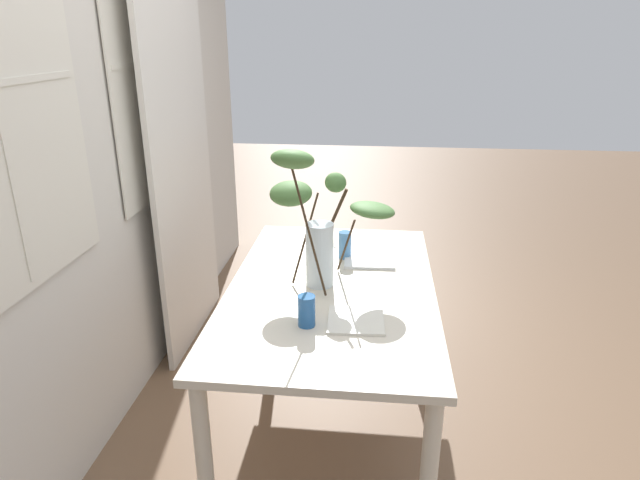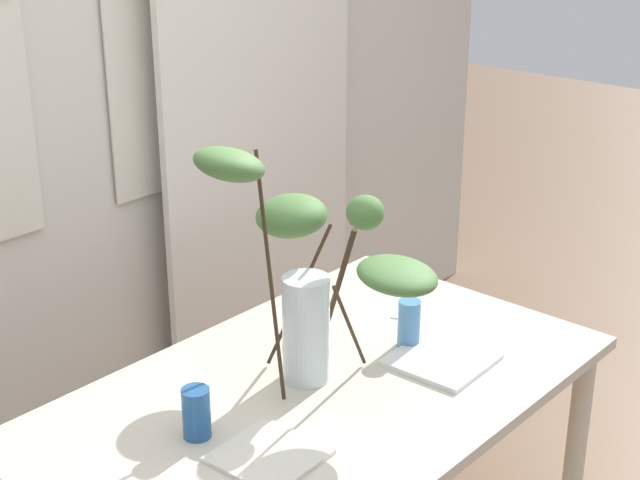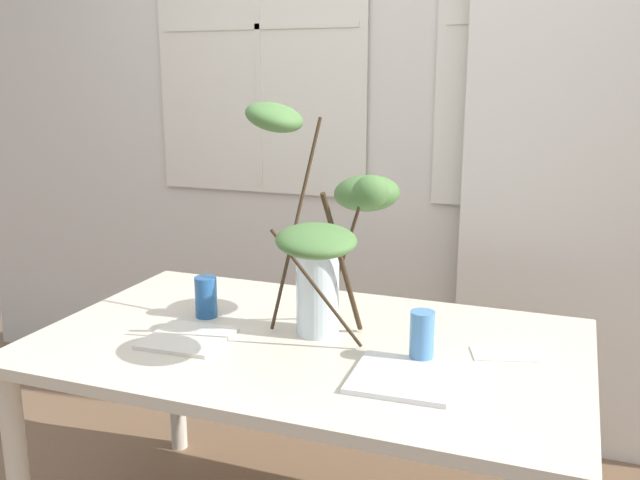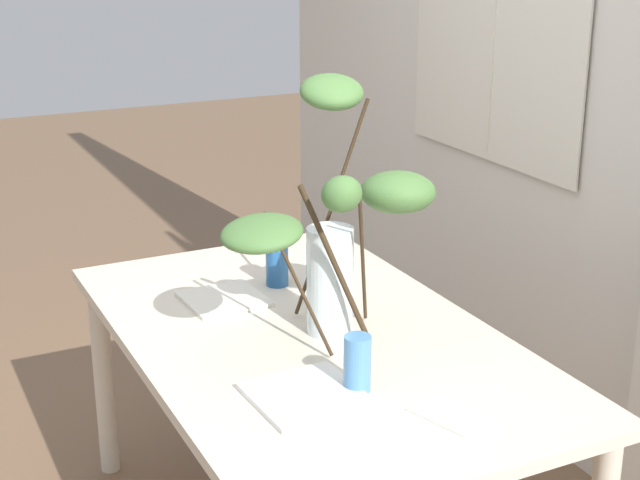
{
  "view_description": "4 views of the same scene",
  "coord_description": "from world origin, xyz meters",
  "px_view_note": "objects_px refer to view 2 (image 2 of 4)",
  "views": [
    {
      "loc": [
        -2.28,
        -0.18,
        1.82
      ],
      "look_at": [
        0.01,
        0.06,
        0.94
      ],
      "focal_mm": 30.64,
      "sensor_mm": 36.0,
      "label": 1
    },
    {
      "loc": [
        -1.67,
        -1.47,
        2.03
      ],
      "look_at": [
        0.08,
        0.07,
        1.1
      ],
      "focal_mm": 53.83,
      "sensor_mm": 36.0,
      "label": 2
    },
    {
      "loc": [
        0.69,
        -1.74,
        1.47
      ],
      "look_at": [
        0.01,
        0.08,
        1.0
      ],
      "focal_mm": 38.64,
      "sensor_mm": 36.0,
      "label": 3
    },
    {
      "loc": [
        2.15,
        -1.03,
        1.81
      ],
      "look_at": [
        0.01,
        0.03,
        0.99
      ],
      "focal_mm": 53.83,
      "sensor_mm": 36.0,
      "label": 4
    }
  ],
  "objects_px": {
    "vase_with_branches": "(310,264)",
    "drinking_glass_blue_right": "(409,323)",
    "plate_square_right": "(441,360)",
    "plate_square_left": "(269,456)",
    "dining_table": "(320,413)",
    "drinking_glass_blue_left": "(196,413)"
  },
  "relations": [
    {
      "from": "vase_with_branches",
      "to": "drinking_glass_blue_right",
      "type": "height_order",
      "value": "vase_with_branches"
    },
    {
      "from": "plate_square_right",
      "to": "vase_with_branches",
      "type": "bearing_deg",
      "value": 141.42
    },
    {
      "from": "vase_with_branches",
      "to": "drinking_glass_blue_right",
      "type": "relative_size",
      "value": 4.9
    },
    {
      "from": "plate_square_left",
      "to": "plate_square_right",
      "type": "bearing_deg",
      "value": -3.61
    },
    {
      "from": "dining_table",
      "to": "plate_square_left",
      "type": "distance_m",
      "value": 0.36
    },
    {
      "from": "drinking_glass_blue_right",
      "to": "plate_square_left",
      "type": "distance_m",
      "value": 0.68
    },
    {
      "from": "drinking_glass_blue_right",
      "to": "plate_square_right",
      "type": "distance_m",
      "value": 0.14
    },
    {
      "from": "drinking_glass_blue_left",
      "to": "plate_square_left",
      "type": "bearing_deg",
      "value": -75.9
    },
    {
      "from": "dining_table",
      "to": "drinking_glass_blue_right",
      "type": "relative_size",
      "value": 11.14
    },
    {
      "from": "vase_with_branches",
      "to": "plate_square_left",
      "type": "bearing_deg",
      "value": -151.9
    },
    {
      "from": "drinking_glass_blue_left",
      "to": "plate_square_right",
      "type": "xyz_separation_m",
      "value": [
        0.7,
        -0.24,
        -0.06
      ]
    },
    {
      "from": "dining_table",
      "to": "vase_with_branches",
      "type": "relative_size",
      "value": 2.27
    },
    {
      "from": "drinking_glass_blue_right",
      "to": "vase_with_branches",
      "type": "bearing_deg",
      "value": 161.32
    },
    {
      "from": "vase_with_branches",
      "to": "drinking_glass_blue_right",
      "type": "xyz_separation_m",
      "value": [
        0.31,
        -0.1,
        -0.26
      ]
    },
    {
      "from": "vase_with_branches",
      "to": "plate_square_left",
      "type": "relative_size",
      "value": 3.05
    },
    {
      "from": "drinking_glass_blue_right",
      "to": "plate_square_left",
      "type": "bearing_deg",
      "value": -172.58
    },
    {
      "from": "plate_square_left",
      "to": "plate_square_right",
      "type": "height_order",
      "value": "plate_square_right"
    },
    {
      "from": "dining_table",
      "to": "plate_square_left",
      "type": "bearing_deg",
      "value": -158.76
    },
    {
      "from": "drinking_glass_blue_left",
      "to": "drinking_glass_blue_right",
      "type": "relative_size",
      "value": 0.92
    },
    {
      "from": "vase_with_branches",
      "to": "drinking_glass_blue_left",
      "type": "bearing_deg",
      "value": 179.52
    },
    {
      "from": "dining_table",
      "to": "drinking_glass_blue_left",
      "type": "bearing_deg",
      "value": 169.61
    },
    {
      "from": "vase_with_branches",
      "to": "plate_square_right",
      "type": "bearing_deg",
      "value": -38.58
    }
  ]
}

